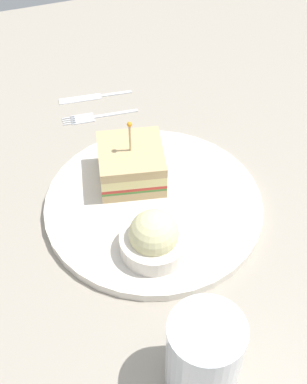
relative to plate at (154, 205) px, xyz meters
The scene contains 7 objects.
ground_plane 1.65cm from the plate, ahead, with size 119.76×119.76×2.00cm, color #9E9384.
plate is the anchor object (origin of this frame).
sandwich_half_center 6.45cm from the plate, 164.86° to the right, with size 10.35×10.23×10.02cm.
coleslaw_bowl 8.40cm from the plate, 18.14° to the right, with size 8.47×8.47×6.10cm.
drink_glass 24.61cm from the plate, ahead, with size 7.75×7.75×10.21cm.
fork 21.69cm from the plate, behind, with size 2.47×12.28×0.35cm.
knife 26.66cm from the plate, behind, with size 2.12×12.28×0.35cm.
Camera 1 is at (46.36, -15.35, 56.01)cm, focal length 51.04 mm.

